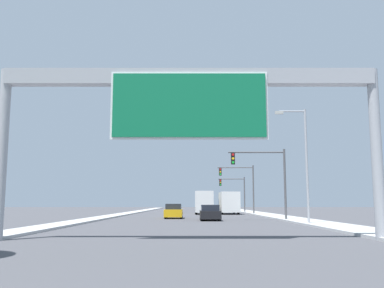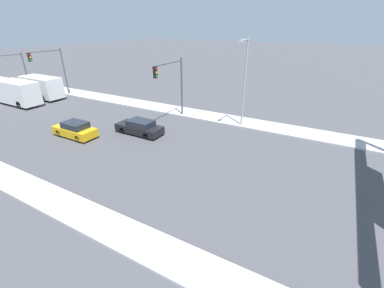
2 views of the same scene
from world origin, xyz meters
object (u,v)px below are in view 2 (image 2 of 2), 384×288
at_px(car_near_center, 140,127).
at_px(traffic_light_mid_block, 53,65).
at_px(truck_box_primary, 15,92).
at_px(traffic_light_far_intersection, 15,65).
at_px(car_far_center, 75,130).
at_px(truck_box_secondary, 38,87).
at_px(traffic_light_near_intersection, 173,80).
at_px(street_lamp_right, 244,77).

distance_m(car_near_center, traffic_light_mid_block, 20.40).
bearing_deg(truck_box_primary, car_near_center, -90.00).
height_order(car_near_center, traffic_light_far_intersection, traffic_light_far_intersection).
bearing_deg(car_far_center, truck_box_secondary, 66.94).
bearing_deg(car_near_center, traffic_light_mid_block, 74.91).
bearing_deg(truck_box_secondary, traffic_light_mid_block, -48.20).
distance_m(car_far_center, truck_box_secondary, 17.89).
bearing_deg(traffic_light_far_intersection, traffic_light_mid_block, -90.69).
relative_size(car_near_center, truck_box_secondary, 0.53).
xyz_separation_m(car_near_center, traffic_light_mid_block, (5.21, 19.34, 3.85)).
bearing_deg(traffic_light_near_intersection, street_lamp_right, -78.41).
bearing_deg(traffic_light_far_intersection, traffic_light_near_intersection, -90.42).
bearing_deg(traffic_light_far_intersection, street_lamp_right, -88.08).
height_order(traffic_light_near_intersection, traffic_light_far_intersection, traffic_light_near_intersection).
bearing_deg(car_near_center, traffic_light_near_intersection, -7.35).
height_order(traffic_light_near_intersection, street_lamp_right, street_lamp_right).
xyz_separation_m(car_near_center, truck_box_primary, (-0.00, 20.58, 0.93)).
relative_size(car_far_center, traffic_light_near_intersection, 0.67).
relative_size(traffic_light_mid_block, traffic_light_far_intersection, 1.18).
bearing_deg(car_near_center, car_far_center, 126.01).
distance_m(car_far_center, street_lamp_right, 16.70).
relative_size(traffic_light_far_intersection, street_lamp_right, 0.66).
bearing_deg(traffic_light_mid_block, street_lamp_right, -87.12).
height_order(truck_box_secondary, traffic_light_far_intersection, traffic_light_far_intersection).
bearing_deg(traffic_light_near_intersection, truck_box_secondary, 94.22).
relative_size(car_far_center, traffic_light_far_intersection, 0.76).
height_order(car_far_center, truck_box_primary, truck_box_primary).
relative_size(car_near_center, truck_box_primary, 0.57).
bearing_deg(street_lamp_right, car_far_center, 128.66).
bearing_deg(truck_box_secondary, traffic_light_far_intersection, 77.21).
height_order(truck_box_primary, traffic_light_near_intersection, traffic_light_near_intersection).
height_order(car_far_center, truck_box_secondary, truck_box_secondary).
xyz_separation_m(car_near_center, traffic_light_near_intersection, (5.12, -0.66, 3.72)).
relative_size(car_near_center, traffic_light_mid_block, 0.70).
distance_m(traffic_light_near_intersection, street_lamp_right, 7.30).
bearing_deg(traffic_light_near_intersection, traffic_light_mid_block, 89.72).
xyz_separation_m(car_far_center, car_near_center, (3.50, -4.82, -0.03)).
relative_size(truck_box_secondary, street_lamp_right, 1.03).
height_order(truck_box_secondary, traffic_light_near_intersection, traffic_light_near_intersection).
bearing_deg(truck_box_primary, car_far_center, -102.52).
bearing_deg(traffic_light_mid_block, truck_box_primary, 166.64).
relative_size(car_far_center, traffic_light_mid_block, 0.65).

